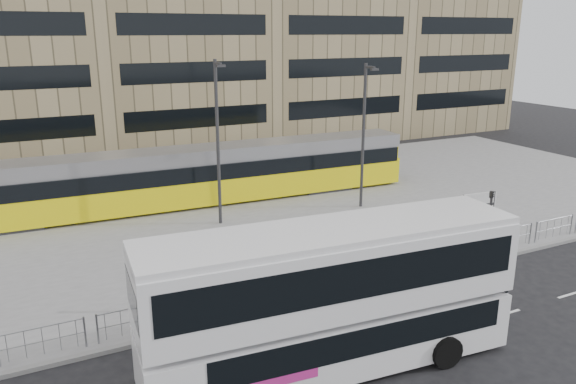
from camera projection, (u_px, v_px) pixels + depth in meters
name	position (u px, v px, depth m)	size (l,w,h in m)	color
ground	(312.00, 304.00, 22.06)	(120.00, 120.00, 0.00)	black
plaza	(211.00, 216.00, 32.34)	(64.00, 24.00, 0.15)	gray
kerb	(312.00, 302.00, 22.08)	(64.00, 0.25, 0.17)	gray
building_row	(138.00, 0.00, 48.57)	(70.40, 18.40, 31.20)	maroon
pedestrian_barrier	(349.00, 267.00, 23.08)	(32.07, 0.07, 1.10)	gray
road_markings	(395.00, 347.00, 19.06)	(62.00, 0.12, 0.01)	white
double_decker_bus	(331.00, 295.00, 17.22)	(11.98, 3.70, 4.72)	white
tram	(182.00, 177.00, 33.61)	(29.47, 4.00, 3.46)	yellow
station_sign	(478.00, 207.00, 28.05)	(2.11, 0.30, 2.43)	#2D2D30
ad_panel	(416.00, 238.00, 25.99)	(0.81, 0.41, 1.61)	#2D2D30
pedestrian	(372.00, 243.00, 25.49)	(0.65, 0.43, 1.78)	black
traffic_light_west	(249.00, 260.00, 20.85)	(0.19, 0.22, 3.10)	#2D2D30
traffic_light_east	(490.00, 214.00, 26.09)	(0.22, 0.24, 3.10)	#2D2D30
lamp_post_west	(218.00, 137.00, 29.53)	(0.45, 1.04, 8.81)	#2D2D30
lamp_post_east	(364.00, 131.00, 32.54)	(0.45, 1.04, 8.44)	#2D2D30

